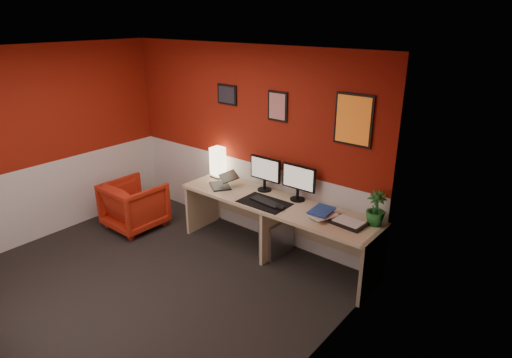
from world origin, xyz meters
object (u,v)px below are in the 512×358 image
at_px(desk, 276,229).
at_px(potted_plant, 376,208).
at_px(armchair, 135,205).
at_px(shoji_lamp, 218,163).
at_px(monitor_left, 265,169).
at_px(monitor_right, 298,177).
at_px(zen_tray, 349,223).
at_px(laptop, 220,179).
at_px(pc_tower, 276,237).

distance_m(desk, potted_plant, 1.30).
bearing_deg(armchair, potted_plant, -165.03).
bearing_deg(shoji_lamp, monitor_left, 0.98).
height_order(shoji_lamp, potted_plant, shoji_lamp).
relative_size(monitor_right, potted_plant, 1.56).
bearing_deg(potted_plant, monitor_right, 178.41).
bearing_deg(monitor_left, potted_plant, -0.75).
xyz_separation_m(shoji_lamp, monitor_right, (1.29, 0.02, 0.09)).
xyz_separation_m(monitor_right, zen_tray, (0.79, -0.20, -0.28)).
relative_size(monitor_left, monitor_right, 1.00).
height_order(laptop, monitor_left, monitor_left).
distance_m(laptop, pc_tower, 1.04).
bearing_deg(monitor_left, pc_tower, -25.81).
height_order(desk, zen_tray, zen_tray).
bearing_deg(potted_plant, shoji_lamp, 179.85).
bearing_deg(desk, shoji_lamp, 170.27).
distance_m(monitor_right, zen_tray, 0.86).
relative_size(desk, shoji_lamp, 6.50).
distance_m(shoji_lamp, pc_tower, 1.32).
bearing_deg(laptop, pc_tower, 43.16).
distance_m(laptop, monitor_left, 0.61).
bearing_deg(zen_tray, laptop, -177.86).
distance_m(desk, shoji_lamp, 1.28).
distance_m(laptop, armchair, 1.36).
xyz_separation_m(desk, monitor_left, (-0.34, 0.21, 0.66)).
relative_size(potted_plant, armchair, 0.51).
bearing_deg(monitor_right, pc_tower, -140.01).
relative_size(shoji_lamp, potted_plant, 1.07).
height_order(desk, monitor_right, monitor_right).
distance_m(potted_plant, armchair, 3.31).
xyz_separation_m(monitor_left, zen_tray, (1.28, -0.19, -0.28)).
xyz_separation_m(desk, pc_tower, (-0.03, 0.06, -0.14)).
distance_m(desk, laptop, 0.99).
height_order(desk, monitor_left, monitor_left).
bearing_deg(desk, zen_tray, 0.90).
bearing_deg(shoji_lamp, potted_plant, -0.15).
bearing_deg(armchair, shoji_lamp, -136.81).
xyz_separation_m(monitor_left, armchair, (-1.67, -0.80, -0.68)).
bearing_deg(desk, armchair, -163.43).
relative_size(shoji_lamp, zen_tray, 1.14).
xyz_separation_m(shoji_lamp, monitor_left, (0.80, 0.01, 0.09)).
relative_size(desk, armchair, 3.53).
bearing_deg(monitor_right, armchair, -159.43).
bearing_deg(monitor_left, armchair, -154.27).
distance_m(monitor_right, potted_plant, 1.01).
distance_m(laptop, zen_tray, 1.82).
bearing_deg(shoji_lamp, laptop, -42.57).
bearing_deg(armchair, monitor_right, -158.38).
xyz_separation_m(laptop, zen_tray, (1.81, 0.07, -0.09)).
height_order(monitor_left, armchair, monitor_left).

